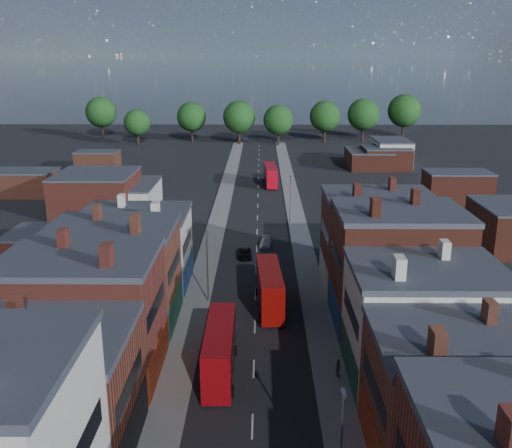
{
  "coord_description": "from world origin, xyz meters",
  "views": [
    {
      "loc": [
        0.6,
        -27.73,
        25.98
      ],
      "look_at": [
        0.0,
        37.09,
        6.86
      ],
      "focal_mm": 40.0,
      "sensor_mm": 36.0,
      "label": 1
    }
  ],
  "objects_px": {
    "car_3": "(265,242)",
    "car_2": "(245,254)",
    "bus_0": "(220,350)",
    "bus_1": "(270,288)",
    "ped_3": "(338,368)",
    "bus_2": "(270,175)"
  },
  "relations": [
    {
      "from": "bus_0",
      "to": "ped_3",
      "type": "bearing_deg",
      "value": -2.69
    },
    {
      "from": "bus_0",
      "to": "car_2",
      "type": "bearing_deg",
      "value": 87.17
    },
    {
      "from": "bus_1",
      "to": "car_2",
      "type": "xyz_separation_m",
      "value": [
        -3.1,
        16.03,
        -1.83
      ]
    },
    {
      "from": "bus_2",
      "to": "ped_3",
      "type": "relative_size",
      "value": 6.27
    },
    {
      "from": "car_2",
      "to": "ped_3",
      "type": "xyz_separation_m",
      "value": [
        8.67,
        -29.74,
        0.36
      ]
    },
    {
      "from": "bus_1",
      "to": "bus_0",
      "type": "bearing_deg",
      "value": -111.66
    },
    {
      "from": "bus_0",
      "to": "bus_1",
      "type": "relative_size",
      "value": 0.98
    },
    {
      "from": "bus_1",
      "to": "car_3",
      "type": "bearing_deg",
      "value": 87.38
    },
    {
      "from": "bus_2",
      "to": "ped_3",
      "type": "distance_m",
      "value": 74.28
    },
    {
      "from": "bus_0",
      "to": "bus_2",
      "type": "xyz_separation_m",
      "value": [
        5.37,
        73.72,
        -0.05
      ]
    },
    {
      "from": "bus_2",
      "to": "ped_3",
      "type": "height_order",
      "value": "bus_2"
    },
    {
      "from": "bus_1",
      "to": "ped_3",
      "type": "distance_m",
      "value": 14.87
    },
    {
      "from": "car_3",
      "to": "ped_3",
      "type": "distance_m",
      "value": 35.11
    },
    {
      "from": "car_2",
      "to": "ped_3",
      "type": "relative_size",
      "value": 2.49
    },
    {
      "from": "car_3",
      "to": "bus_0",
      "type": "bearing_deg",
      "value": -91.56
    },
    {
      "from": "car_3",
      "to": "car_2",
      "type": "bearing_deg",
      "value": -114.52
    },
    {
      "from": "bus_2",
      "to": "car_2",
      "type": "height_order",
      "value": "bus_2"
    },
    {
      "from": "bus_1",
      "to": "car_3",
      "type": "height_order",
      "value": "bus_1"
    },
    {
      "from": "bus_2",
      "to": "ped_3",
      "type": "xyz_separation_m",
      "value": [
        4.56,
        -74.12,
        -1.38
      ]
    },
    {
      "from": "bus_0",
      "to": "bus_2",
      "type": "distance_m",
      "value": 73.91
    },
    {
      "from": "car_2",
      "to": "ped_3",
      "type": "bearing_deg",
      "value": -76.3
    },
    {
      "from": "bus_0",
      "to": "car_2",
      "type": "height_order",
      "value": "bus_0"
    }
  ]
}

